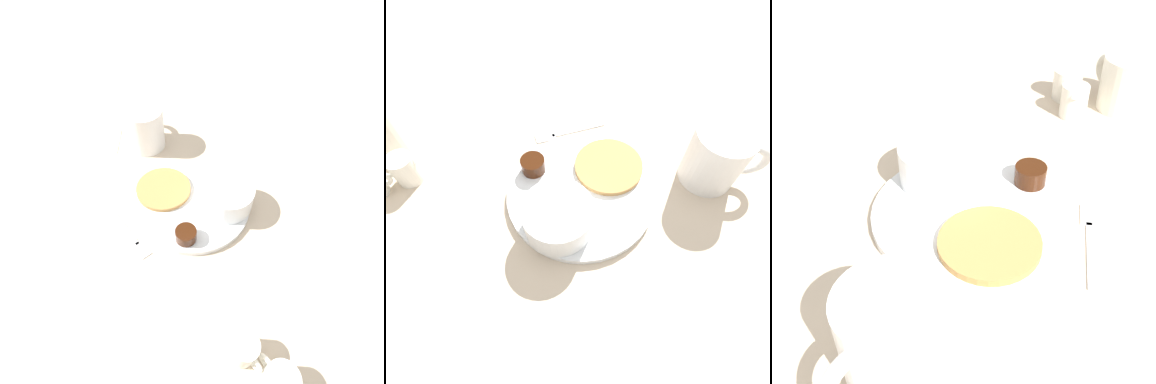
% 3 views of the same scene
% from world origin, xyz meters
% --- Properties ---
extents(ground_plane, '(4.00, 4.00, 0.00)m').
position_xyz_m(ground_plane, '(0.00, 0.00, 0.00)').
color(ground_plane, '#C6B299').
extents(plate, '(0.24, 0.24, 0.01)m').
position_xyz_m(plate, '(0.00, 0.00, 0.01)').
color(plate, white).
rests_on(plate, ground_plane).
extents(pancake_stack, '(0.11, 0.11, 0.01)m').
position_xyz_m(pancake_stack, '(-0.02, -0.06, 0.02)').
color(pancake_stack, '#B78447').
rests_on(pancake_stack, plate).
extents(bowl, '(0.10, 0.10, 0.05)m').
position_xyz_m(bowl, '(-0.01, 0.07, 0.04)').
color(bowl, white).
rests_on(bowl, plate).
extents(syrup_cup, '(0.04, 0.04, 0.02)m').
position_xyz_m(syrup_cup, '(0.09, 0.01, 0.02)').
color(syrup_cup, '#38190A').
rests_on(syrup_cup, plate).
extents(butter_ramekin, '(0.04, 0.04, 0.04)m').
position_xyz_m(butter_ramekin, '(0.01, 0.09, 0.03)').
color(butter_ramekin, white).
rests_on(butter_ramekin, plate).
extents(coffee_mug, '(0.12, 0.09, 0.10)m').
position_xyz_m(coffee_mug, '(-0.16, -0.14, 0.05)').
color(coffee_mug, white).
rests_on(coffee_mug, ground_plane).
extents(creamer_pitcher_near, '(0.05, 0.05, 0.05)m').
position_xyz_m(creamer_pitcher_near, '(0.26, 0.13, 0.03)').
color(creamer_pitcher_near, white).
rests_on(creamer_pitcher_near, ground_plane).
extents(fork, '(0.10, 0.11, 0.00)m').
position_xyz_m(fork, '(0.10, -0.10, 0.00)').
color(fork, silver).
rests_on(fork, ground_plane).
extents(napkin, '(0.11, 0.09, 0.00)m').
position_xyz_m(napkin, '(-0.15, -0.25, 0.00)').
color(napkin, white).
rests_on(napkin, ground_plane).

